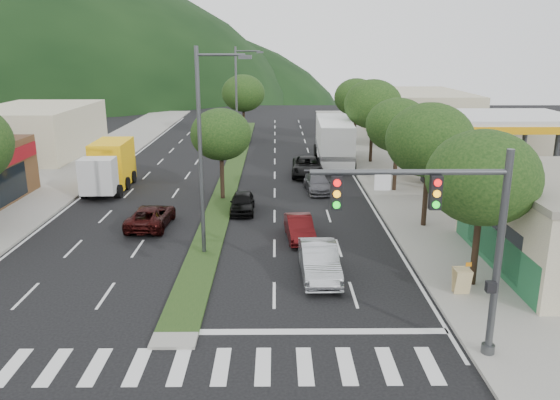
{
  "coord_description": "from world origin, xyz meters",
  "views": [
    {
      "loc": [
        3.57,
        -17.5,
        9.93
      ],
      "look_at": [
        3.8,
        9.6,
        2.32
      ],
      "focal_mm": 35.0,
      "sensor_mm": 36.0,
      "label": 1
    }
  ],
  "objects_px": {
    "traffic_signal": "(452,225)",
    "tree_r_a": "(483,178)",
    "tree_med_near": "(221,134)",
    "streetlight_near": "(204,143)",
    "tree_r_c": "(398,125)",
    "streetlight_mid": "(239,97)",
    "tree_r_d": "(373,104)",
    "car_queue_d": "(307,167)",
    "a_frame_sign": "(462,279)",
    "tree_r_b": "(430,140)",
    "tree_r_e": "(356,97)",
    "car_queue_a": "(242,202)",
    "tree_med_far": "(243,93)",
    "suv_maroon": "(151,216)",
    "car_queue_b": "(318,183)",
    "car_queue_c": "(299,228)",
    "sedan_silver": "(319,261)",
    "motorhome": "(334,140)",
    "box_truck": "(110,167)"
  },
  "relations": [
    {
      "from": "tree_med_near",
      "to": "car_queue_a",
      "type": "height_order",
      "value": "tree_med_near"
    },
    {
      "from": "car_queue_d",
      "to": "tree_r_c",
      "type": "bearing_deg",
      "value": -38.48
    },
    {
      "from": "traffic_signal",
      "to": "suv_maroon",
      "type": "bearing_deg",
      "value": 132.37
    },
    {
      "from": "sedan_silver",
      "to": "motorhome",
      "type": "distance_m",
      "value": 25.18
    },
    {
      "from": "car_queue_c",
      "to": "a_frame_sign",
      "type": "relative_size",
      "value": 2.64
    },
    {
      "from": "tree_med_far",
      "to": "suv_maroon",
      "type": "relative_size",
      "value": 1.52
    },
    {
      "from": "streetlight_mid",
      "to": "tree_r_d",
      "type": "bearing_deg",
      "value": -14.27
    },
    {
      "from": "suv_maroon",
      "to": "car_queue_b",
      "type": "height_order",
      "value": "suv_maroon"
    },
    {
      "from": "car_queue_a",
      "to": "streetlight_near",
      "type": "bearing_deg",
      "value": -100.85
    },
    {
      "from": "suv_maroon",
      "to": "a_frame_sign",
      "type": "distance_m",
      "value": 17.39
    },
    {
      "from": "tree_med_near",
      "to": "suv_maroon",
      "type": "xyz_separation_m",
      "value": [
        -3.56,
        -5.74,
        -3.79
      ]
    },
    {
      "from": "box_truck",
      "to": "a_frame_sign",
      "type": "distance_m",
      "value": 26.58
    },
    {
      "from": "suv_maroon",
      "to": "box_truck",
      "type": "height_order",
      "value": "box_truck"
    },
    {
      "from": "tree_r_d",
      "to": "streetlight_mid",
      "type": "relative_size",
      "value": 0.72
    },
    {
      "from": "tree_r_c",
      "to": "streetlight_mid",
      "type": "relative_size",
      "value": 0.65
    },
    {
      "from": "tree_med_far",
      "to": "tree_r_e",
      "type": "bearing_deg",
      "value": -18.43
    },
    {
      "from": "tree_r_e",
      "to": "car_queue_a",
      "type": "bearing_deg",
      "value": -112.89
    },
    {
      "from": "car_queue_b",
      "to": "tree_r_c",
      "type": "bearing_deg",
      "value": -6.31
    },
    {
      "from": "tree_r_d",
      "to": "streetlight_near",
      "type": "xyz_separation_m",
      "value": [
        -11.79,
        -22.0,
        0.4
      ]
    },
    {
      "from": "suv_maroon",
      "to": "a_frame_sign",
      "type": "xyz_separation_m",
      "value": [
        14.76,
        -9.19,
        0.15
      ]
    },
    {
      "from": "car_queue_d",
      "to": "a_frame_sign",
      "type": "distance_m",
      "value": 22.64
    },
    {
      "from": "streetlight_mid",
      "to": "motorhome",
      "type": "relative_size",
      "value": 1.0
    },
    {
      "from": "tree_r_d",
      "to": "tree_med_far",
      "type": "relative_size",
      "value": 1.03
    },
    {
      "from": "tree_r_e",
      "to": "car_queue_a",
      "type": "xyz_separation_m",
      "value": [
        -10.5,
        -24.87,
        -4.27
      ]
    },
    {
      "from": "tree_r_d",
      "to": "car_queue_b",
      "type": "relative_size",
      "value": 1.73
    },
    {
      "from": "traffic_signal",
      "to": "tree_r_a",
      "type": "bearing_deg",
      "value": 61.8
    },
    {
      "from": "streetlight_mid",
      "to": "car_queue_c",
      "type": "distance_m",
      "value": 23.85
    },
    {
      "from": "tree_r_b",
      "to": "car_queue_d",
      "type": "height_order",
      "value": "tree_r_b"
    },
    {
      "from": "car_queue_c",
      "to": "tree_r_a",
      "type": "bearing_deg",
      "value": -45.49
    },
    {
      "from": "tree_r_d",
      "to": "traffic_signal",
      "type": "bearing_deg",
      "value": -95.38
    },
    {
      "from": "tree_med_near",
      "to": "streetlight_near",
      "type": "relative_size",
      "value": 0.6
    },
    {
      "from": "tree_r_a",
      "to": "car_queue_a",
      "type": "height_order",
      "value": "tree_r_a"
    },
    {
      "from": "car_queue_a",
      "to": "tree_r_e",
      "type": "bearing_deg",
      "value": 66.54
    },
    {
      "from": "streetlight_near",
      "to": "sedan_silver",
      "type": "height_order",
      "value": "streetlight_near"
    },
    {
      "from": "tree_med_near",
      "to": "car_queue_b",
      "type": "xyz_separation_m",
      "value": [
        6.57,
        2.13,
        -3.83
      ]
    },
    {
      "from": "tree_r_b",
      "to": "box_truck",
      "type": "distance_m",
      "value": 22.55
    },
    {
      "from": "car_queue_b",
      "to": "a_frame_sign",
      "type": "xyz_separation_m",
      "value": [
        4.63,
        -17.06,
        0.19
      ]
    },
    {
      "from": "sedan_silver",
      "to": "car_queue_d",
      "type": "xyz_separation_m",
      "value": [
        0.61,
        20.02,
        -0.02
      ]
    },
    {
      "from": "tree_r_d",
      "to": "streetlight_near",
      "type": "height_order",
      "value": "streetlight_near"
    },
    {
      "from": "car_queue_a",
      "to": "traffic_signal",
      "type": "bearing_deg",
      "value": -66.26
    },
    {
      "from": "streetlight_near",
      "to": "streetlight_mid",
      "type": "xyz_separation_m",
      "value": [
        0.0,
        25.0,
        0.0
      ]
    },
    {
      "from": "streetlight_near",
      "to": "car_queue_a",
      "type": "distance_m",
      "value": 8.78
    },
    {
      "from": "tree_r_b",
      "to": "suv_maroon",
      "type": "xyz_separation_m",
      "value": [
        -15.56,
        0.26,
        -4.4
      ]
    },
    {
      "from": "a_frame_sign",
      "to": "box_truck",
      "type": "bearing_deg",
      "value": 135.73
    },
    {
      "from": "traffic_signal",
      "to": "car_queue_b",
      "type": "bearing_deg",
      "value": 96.49
    },
    {
      "from": "tree_r_b",
      "to": "car_queue_b",
      "type": "height_order",
      "value": "tree_r_b"
    },
    {
      "from": "tree_med_near",
      "to": "car_queue_c",
      "type": "bearing_deg",
      "value": -58.4
    },
    {
      "from": "tree_r_d",
      "to": "tree_r_e",
      "type": "xyz_separation_m",
      "value": [
        0.0,
        10.0,
        -0.29
      ]
    },
    {
      "from": "a_frame_sign",
      "to": "tree_r_b",
      "type": "bearing_deg",
      "value": 83.16
    },
    {
      "from": "car_queue_a",
      "to": "box_truck",
      "type": "bearing_deg",
      "value": 148.54
    }
  ]
}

